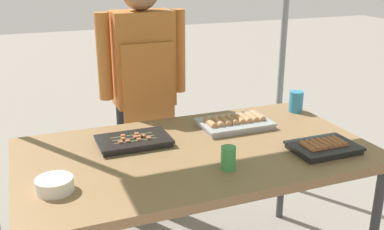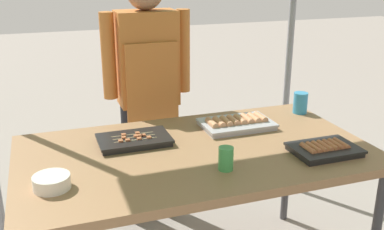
{
  "view_description": "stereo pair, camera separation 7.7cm",
  "coord_description": "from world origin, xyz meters",
  "px_view_note": "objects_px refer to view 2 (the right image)",
  "views": [
    {
      "loc": [
        -0.7,
        -1.74,
        1.57
      ],
      "look_at": [
        0.0,
        0.05,
        0.9
      ],
      "focal_mm": 41.74,
      "sensor_mm": 36.0,
      "label": 1
    },
    {
      "loc": [
        -0.63,
        -1.77,
        1.57
      ],
      "look_at": [
        0.0,
        0.05,
        0.9
      ],
      "focal_mm": 41.74,
      "sensor_mm": 36.0,
      "label": 2
    }
  ],
  "objects_px": {
    "condiment_bowl": "(52,182)",
    "drink_cup_near_edge": "(226,159)",
    "vendor_woman": "(148,83)",
    "stall_table": "(196,160)",
    "tray_pork_links": "(237,123)",
    "drink_cup_by_wok": "(300,103)",
    "tray_grilled_sausages": "(325,149)",
    "tray_meat_skewers": "(134,140)"
  },
  "relations": [
    {
      "from": "condiment_bowl",
      "to": "vendor_woman",
      "type": "xyz_separation_m",
      "value": [
        0.59,
        0.88,
        0.11
      ]
    },
    {
      "from": "tray_pork_links",
      "to": "drink_cup_by_wok",
      "type": "distance_m",
      "value": 0.45
    },
    {
      "from": "condiment_bowl",
      "to": "tray_meat_skewers",
      "type": "bearing_deg",
      "value": 40.41
    },
    {
      "from": "stall_table",
      "to": "drink_cup_near_edge",
      "type": "distance_m",
      "value": 0.26
    },
    {
      "from": "stall_table",
      "to": "tray_pork_links",
      "type": "relative_size",
      "value": 4.38
    },
    {
      "from": "vendor_woman",
      "to": "drink_cup_near_edge",
      "type": "bearing_deg",
      "value": 95.58
    },
    {
      "from": "stall_table",
      "to": "tray_meat_skewers",
      "type": "bearing_deg",
      "value": 147.15
    },
    {
      "from": "drink_cup_by_wok",
      "to": "condiment_bowl",
      "type": "bearing_deg",
      "value": -161.44
    },
    {
      "from": "stall_table",
      "to": "tray_pork_links",
      "type": "xyz_separation_m",
      "value": [
        0.3,
        0.2,
        0.08
      ]
    },
    {
      "from": "stall_table",
      "to": "drink_cup_by_wok",
      "type": "relative_size",
      "value": 13.57
    },
    {
      "from": "condiment_bowl",
      "to": "drink_cup_near_edge",
      "type": "bearing_deg",
      "value": -5.72
    },
    {
      "from": "stall_table",
      "to": "condiment_bowl",
      "type": "bearing_deg",
      "value": -165.24
    },
    {
      "from": "tray_grilled_sausages",
      "to": "tray_pork_links",
      "type": "bearing_deg",
      "value": 118.8
    },
    {
      "from": "tray_grilled_sausages",
      "to": "tray_meat_skewers",
      "type": "xyz_separation_m",
      "value": [
        -0.78,
        0.39,
        -0.0
      ]
    },
    {
      "from": "drink_cup_near_edge",
      "to": "vendor_woman",
      "type": "height_order",
      "value": "vendor_woman"
    },
    {
      "from": "tray_pork_links",
      "to": "vendor_woman",
      "type": "bearing_deg",
      "value": 123.7
    },
    {
      "from": "vendor_woman",
      "to": "tray_meat_skewers",
      "type": "bearing_deg",
      "value": 69.33
    },
    {
      "from": "tray_meat_skewers",
      "to": "vendor_woman",
      "type": "relative_size",
      "value": 0.22
    },
    {
      "from": "tray_meat_skewers",
      "to": "condiment_bowl",
      "type": "xyz_separation_m",
      "value": [
        -0.39,
        -0.33,
        0.01
      ]
    },
    {
      "from": "tray_pork_links",
      "to": "drink_cup_by_wok",
      "type": "bearing_deg",
      "value": 12.21
    },
    {
      "from": "tray_grilled_sausages",
      "to": "tray_meat_skewers",
      "type": "relative_size",
      "value": 0.88
    },
    {
      "from": "tray_grilled_sausages",
      "to": "stall_table",
      "type": "bearing_deg",
      "value": 156.5
    },
    {
      "from": "vendor_woman",
      "to": "stall_table",
      "type": "bearing_deg",
      "value": 93.62
    },
    {
      "from": "drink_cup_by_wok",
      "to": "tray_pork_links",
      "type": "bearing_deg",
      "value": -167.79
    },
    {
      "from": "condiment_bowl",
      "to": "vendor_woman",
      "type": "bearing_deg",
      "value": 55.87
    },
    {
      "from": "tray_meat_skewers",
      "to": "tray_pork_links",
      "type": "height_order",
      "value": "tray_pork_links"
    },
    {
      "from": "tray_meat_skewers",
      "to": "tray_pork_links",
      "type": "relative_size",
      "value": 0.92
    },
    {
      "from": "vendor_woman",
      "to": "condiment_bowl",
      "type": "bearing_deg",
      "value": 55.87
    },
    {
      "from": "tray_pork_links",
      "to": "drink_cup_by_wok",
      "type": "height_order",
      "value": "drink_cup_by_wok"
    },
    {
      "from": "tray_grilled_sausages",
      "to": "condiment_bowl",
      "type": "distance_m",
      "value": 1.17
    },
    {
      "from": "vendor_woman",
      "to": "drink_cup_by_wok",
      "type": "bearing_deg",
      "value": 151.78
    },
    {
      "from": "stall_table",
      "to": "vendor_woman",
      "type": "bearing_deg",
      "value": 93.62
    },
    {
      "from": "tray_meat_skewers",
      "to": "drink_cup_by_wok",
      "type": "distance_m",
      "value": 0.99
    },
    {
      "from": "drink_cup_near_edge",
      "to": "drink_cup_by_wok",
      "type": "relative_size",
      "value": 0.84
    },
    {
      "from": "drink_cup_by_wok",
      "to": "vendor_woman",
      "type": "distance_m",
      "value": 0.88
    },
    {
      "from": "drink_cup_by_wok",
      "to": "vendor_woman",
      "type": "relative_size",
      "value": 0.08
    },
    {
      "from": "vendor_woman",
      "to": "tray_pork_links",
      "type": "bearing_deg",
      "value": 123.7
    },
    {
      "from": "drink_cup_by_wok",
      "to": "stall_table",
      "type": "bearing_deg",
      "value": -158.26
    },
    {
      "from": "tray_grilled_sausages",
      "to": "vendor_woman",
      "type": "xyz_separation_m",
      "value": [
        -0.58,
        0.94,
        0.12
      ]
    },
    {
      "from": "tray_pork_links",
      "to": "condiment_bowl",
      "type": "distance_m",
      "value": 1.0
    },
    {
      "from": "tray_pork_links",
      "to": "vendor_woman",
      "type": "distance_m",
      "value": 0.62
    },
    {
      "from": "tray_meat_skewers",
      "to": "drink_cup_by_wok",
      "type": "bearing_deg",
      "value": 7.52
    }
  ]
}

